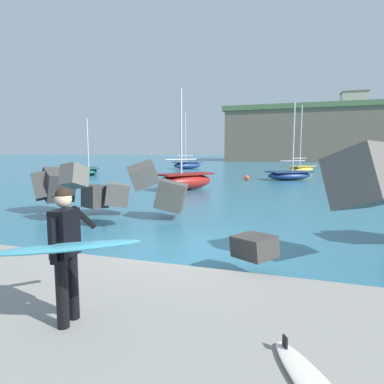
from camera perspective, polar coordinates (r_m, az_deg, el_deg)
ground_plane at (r=8.46m, az=-0.22°, el=-9.89°), size 400.00×400.00×0.00m
walkway_path at (r=5.04m, az=-15.55°, el=-20.89°), size 48.00×4.40×0.24m
breakwater_jetty at (r=10.54m, az=-12.63°, el=-0.06°), size 32.44×6.27×2.68m
surfer_with_board at (r=4.42m, az=-21.46°, el=-8.99°), size 2.12×1.24×1.78m
boat_near_left at (r=30.04m, az=16.49°, el=2.89°), size 4.49×3.93×6.66m
boat_near_centre at (r=21.25m, az=-1.19°, el=1.99°), size 3.64×4.21×6.33m
boat_mid_left at (r=47.30m, az=-0.79°, el=4.72°), size 4.24×4.77×7.98m
boat_mid_centre at (r=40.29m, az=18.37°, el=3.86°), size 3.84×4.86×7.64m
boat_mid_right at (r=37.56m, az=-17.48°, el=3.60°), size 5.06×5.61×5.98m
mooring_buoy_middle at (r=28.74m, az=9.46°, el=2.45°), size 0.44×0.44×0.44m
headland_bluff at (r=99.52m, az=29.09°, el=8.65°), size 74.29×33.91×13.57m
station_building_west at (r=102.67m, az=26.22°, el=13.92°), size 6.72×5.23×4.96m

